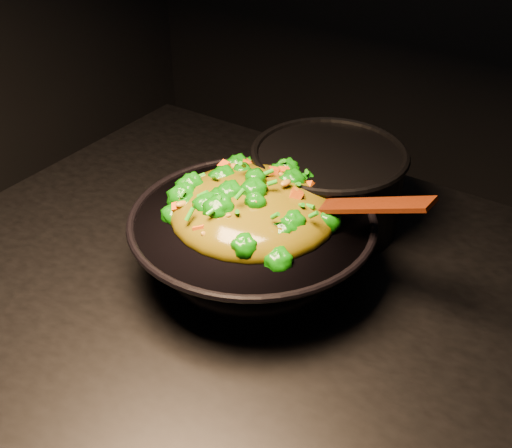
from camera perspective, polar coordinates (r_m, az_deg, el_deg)
The scene contains 4 objects.
wok at distance 0.97m, azimuth -0.33°, elevation -1.97°, with size 0.36×0.36×0.10m, color black, non-canonical shape.
stir_fry at distance 0.93m, azimuth -0.19°, elevation 3.22°, with size 0.25×0.25×0.09m, color #0E6106, non-canonical shape.
spatula at distance 0.91m, azimuth 8.24°, elevation 1.63°, with size 0.25×0.04×0.01m, color #3D1607.
back_pot at distance 1.08m, azimuth 6.34°, elevation 3.29°, with size 0.25×0.25×0.14m, color black.
Camera 1 is at (0.36, -0.61, 1.53)m, focal length 45.00 mm.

